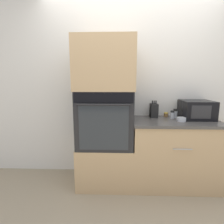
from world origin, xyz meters
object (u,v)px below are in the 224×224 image
(condiment_jar_near, at_px, (175,113))
(condiment_jar_far, at_px, (172,115))
(microwave, at_px, (196,110))
(bowl, at_px, (181,119))
(knife_block, at_px, (154,110))
(wall_oven, at_px, (105,118))
(condiment_jar_mid, at_px, (166,115))

(condiment_jar_near, distance_m, condiment_jar_far, 0.08)
(condiment_jar_near, xyz_separation_m, condiment_jar_far, (-0.06, -0.06, -0.01))
(microwave, relative_size, bowl, 3.40)
(knife_block, distance_m, bowl, 0.39)
(microwave, bearing_deg, condiment_jar_near, 166.14)
(wall_oven, relative_size, knife_block, 3.07)
(microwave, bearing_deg, condiment_jar_mid, 162.36)
(microwave, xyz_separation_m, bowl, (-0.25, -0.15, -0.10))
(condiment_jar_far, bearing_deg, condiment_jar_mid, 116.71)
(knife_block, bearing_deg, bowl, -39.44)
(microwave, xyz_separation_m, knife_block, (-0.54, 0.09, -0.03))
(condiment_jar_near, height_order, condiment_jar_mid, condiment_jar_near)
(condiment_jar_mid, xyz_separation_m, condiment_jar_far, (0.06, -0.11, 0.02))
(knife_block, relative_size, condiment_jar_far, 2.17)
(knife_block, height_order, condiment_jar_near, knife_block)
(condiment_jar_mid, height_order, condiment_jar_far, condiment_jar_far)
(microwave, distance_m, condiment_jar_far, 0.32)
(bowl, relative_size, condiment_jar_near, 0.95)
(wall_oven, xyz_separation_m, bowl, (0.96, -0.05, 0.00))
(knife_block, distance_m, condiment_jar_near, 0.29)
(knife_block, relative_size, condiment_jar_near, 1.95)
(wall_oven, xyz_separation_m, condiment_jar_near, (0.95, 0.16, 0.04))
(microwave, height_order, condiment_jar_mid, microwave)
(wall_oven, height_order, bowl, wall_oven)
(wall_oven, relative_size, condiment_jar_far, 6.66)
(microwave, relative_size, knife_block, 1.67)
(knife_block, xyz_separation_m, bowl, (0.30, -0.24, -0.07))
(condiment_jar_far, bearing_deg, condiment_jar_near, 43.90)
(knife_block, relative_size, bowl, 2.04)
(bowl, bearing_deg, microwave, 31.56)
(knife_block, bearing_deg, microwave, -9.63)
(wall_oven, bearing_deg, microwave, 4.81)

